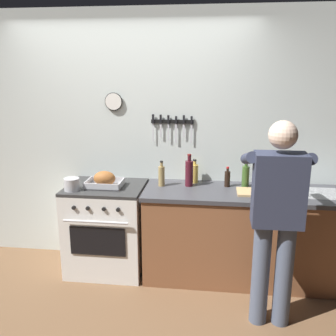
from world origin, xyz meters
TOP-DOWN VIEW (x-y plane):
  - ground_plane at (0.00, 0.00)m, footprint 8.00×8.00m
  - wall_back at (0.00, 1.35)m, footprint 6.00×0.13m
  - counter_block at (1.21, 0.99)m, footprint 2.03×0.65m
  - stove at (-0.22, 0.99)m, footprint 0.76×0.67m
  - person_cook at (1.33, 0.33)m, footprint 0.51×0.63m
  - roasting_pan at (-0.21, 0.96)m, footprint 0.35×0.26m
  - saucepan at (-0.49, 0.81)m, footprint 0.14×0.14m
  - cutting_board at (1.24, 0.93)m, footprint 0.36×0.24m
  - bottle_olive_oil at (1.15, 1.13)m, footprint 0.07×0.07m
  - bottle_wine_red at (0.60, 1.09)m, footprint 0.08×0.08m
  - bottle_vinegar at (0.34, 1.06)m, footprint 0.06×0.06m
  - bottle_hot_sauce at (1.38, 1.03)m, footprint 0.05×0.05m
  - bottle_soy_sauce at (0.98, 1.11)m, footprint 0.06×0.06m
  - bottle_cooking_oil at (0.65, 1.21)m, footprint 0.08×0.08m

SIDE VIEW (x-z plane):
  - ground_plane at x=0.00m, z-range 0.00..0.00m
  - stove at x=-0.22m, z-range 0.00..0.90m
  - counter_block at x=1.21m, z-range 0.01..0.91m
  - cutting_board at x=1.24m, z-range 0.90..0.92m
  - person_cook at x=1.33m, z-range 0.12..1.78m
  - saucepan at x=-0.49m, z-range 0.90..1.02m
  - roasting_pan at x=-0.21m, z-range 0.89..1.05m
  - bottle_hot_sauce at x=1.38m, z-range 0.88..1.05m
  - bottle_soy_sauce at x=0.98m, z-range 0.88..1.08m
  - bottle_cooking_oil at x=0.65m, z-range 0.88..1.12m
  - bottle_vinegar at x=0.34m, z-range 0.88..1.13m
  - bottle_olive_oil at x=1.15m, z-range 0.88..1.14m
  - bottle_wine_red at x=0.60m, z-range 0.87..1.19m
  - wall_back at x=0.00m, z-range 0.00..2.60m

